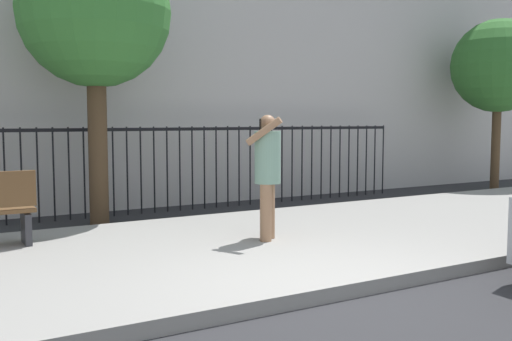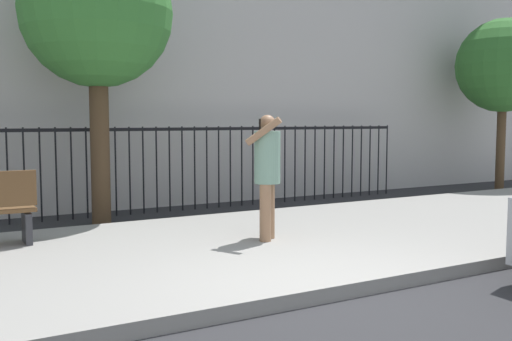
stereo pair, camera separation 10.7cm
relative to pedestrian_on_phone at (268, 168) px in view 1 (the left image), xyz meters
The scene contains 6 objects.
ground_plane 2.51m from the pedestrian_on_phone, 104.98° to the right, with size 60.00×60.00×0.00m, color #28282B.
sidewalk 1.18m from the pedestrian_on_phone, behind, with size 28.00×4.40×0.15m, color gray.
iron_fence 3.76m from the pedestrian_on_phone, 98.93° to the left, with size 12.03×0.04×1.60m.
pedestrian_on_phone is the anchor object (origin of this frame).
street_tree_near 9.03m from the pedestrian_on_phone, 19.12° to the left, with size 2.26×2.26×4.17m.
street_tree_mid 4.07m from the pedestrian_on_phone, 114.99° to the left, with size 2.44×2.44×4.68m.
Camera 1 is at (-3.31, -4.21, 1.71)m, focal length 40.38 mm.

